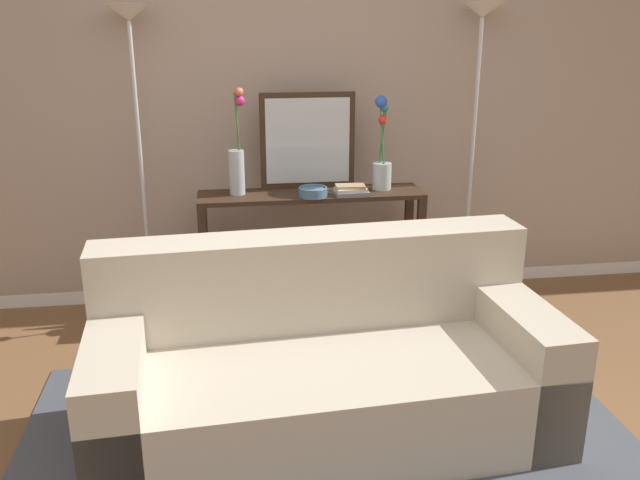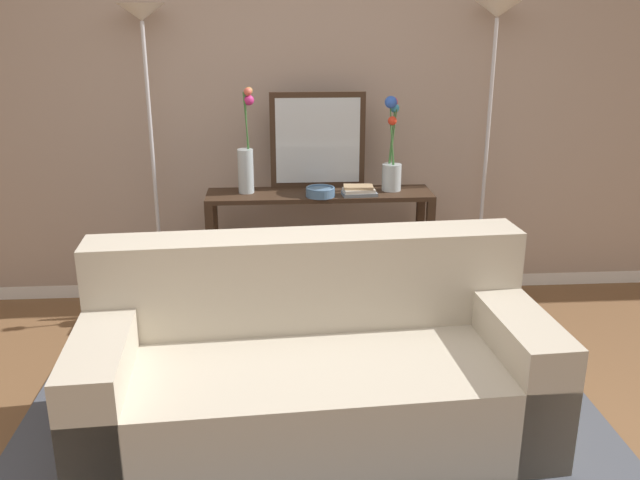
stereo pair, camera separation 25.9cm
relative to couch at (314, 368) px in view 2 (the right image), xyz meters
The scene contains 13 objects.
ground_plane 0.47m from the couch, 101.50° to the right, with size 16.00×16.00×0.02m, color brown.
back_wall 2.03m from the couch, 92.27° to the left, with size 12.00×0.15×2.75m.
area_rug 0.35m from the couch, 88.67° to the right, with size 2.80×1.78×0.01m.
couch is the anchor object (origin of this frame).
console_table 1.35m from the couch, 84.89° to the left, with size 1.41×0.33×0.81m.
floor_lamp_left 2.10m from the couch, 122.16° to the left, with size 0.28×0.28×1.93m.
floor_lamp_right 2.25m from the couch, 50.38° to the left, with size 0.28×0.28×1.95m.
wall_mirror 1.67m from the couch, 85.44° to the left, with size 0.60×0.02×0.60m.
vase_tall_flowers 1.56m from the couch, 103.81° to the left, with size 0.11×0.10×0.65m.
vase_short_flowers 1.63m from the couch, 67.07° to the left, with size 0.12×0.14×0.59m.
fruit_bowl 1.34m from the couch, 84.58° to the left, with size 0.18×0.18×0.06m.
book_stack 1.39m from the couch, 74.00° to the left, with size 0.22×0.14×0.06m.
book_row_under_console 1.38m from the couch, 102.18° to the left, with size 0.36×0.18×0.13m.
Camera 2 is at (-0.10, -2.41, 1.86)m, focal length 37.78 mm.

